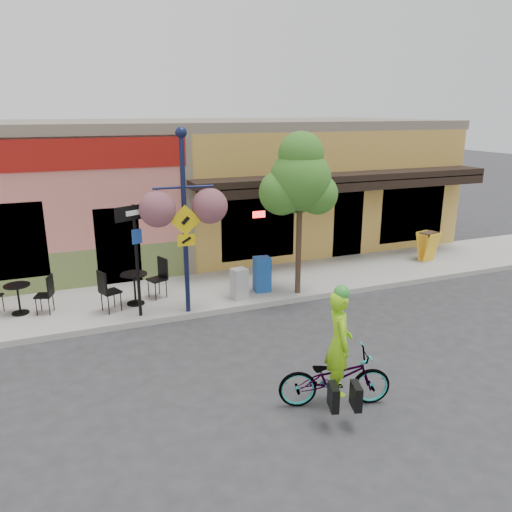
{
  "coord_description": "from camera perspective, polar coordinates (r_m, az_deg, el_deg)",
  "views": [
    {
      "loc": [
        -4.46,
        -10.37,
        4.83
      ],
      "look_at": [
        -0.06,
        0.5,
        1.4
      ],
      "focal_mm": 35.0,
      "sensor_mm": 36.0,
      "label": 1
    }
  ],
  "objects": [
    {
      "name": "cafe_set_left",
      "position": [
        13.14,
        -25.54,
        -4.03
      ],
      "size": [
        1.76,
        1.27,
        0.95
      ],
      "primitive_type": null,
      "rotation": [
        0.0,
        0.0,
        -0.33
      ],
      "color": "black",
      "rests_on": "sidewalk"
    },
    {
      "name": "newspaper_box_grey",
      "position": [
        12.85,
        -1.91,
        -3.16
      ],
      "size": [
        0.43,
        0.4,
        0.8
      ],
      "primitive_type": null,
      "rotation": [
        0.0,
        0.0,
        0.19
      ],
      "color": "#A9A9A9",
      "rests_on": "sidewalk"
    },
    {
      "name": "sidewalk",
      "position": [
        13.99,
        -2.1,
        -3.59
      ],
      "size": [
        24.0,
        3.0,
        0.15
      ],
      "primitive_type": "cube",
      "color": "#9E9B93",
      "rests_on": "ground"
    },
    {
      "name": "curb",
      "position": [
        12.72,
        0.15,
        -5.65
      ],
      "size": [
        24.0,
        0.12,
        0.15
      ],
      "primitive_type": "cube",
      "color": "#A8A59E",
      "rests_on": "ground"
    },
    {
      "name": "street_tree",
      "position": [
        12.84,
        4.98,
        4.77
      ],
      "size": [
        1.69,
        1.69,
        4.26
      ],
      "primitive_type": null,
      "rotation": [
        0.0,
        0.0,
        -0.02
      ],
      "color": "#3D7A26",
      "rests_on": "sidewalk"
    },
    {
      "name": "cafe_set_right",
      "position": [
        12.79,
        -13.72,
        -3.15
      ],
      "size": [
        1.95,
        1.47,
        1.05
      ],
      "primitive_type": null,
      "rotation": [
        0.0,
        0.0,
        0.39
      ],
      "color": "black",
      "rests_on": "sidewalk"
    },
    {
      "name": "cyclist_rider",
      "position": [
        8.58,
        9.4,
        -11.23
      ],
      "size": [
        0.6,
        0.75,
        1.79
      ],
      "primitive_type": "imported",
      "rotation": [
        0.0,
        0.0,
        1.27
      ],
      "color": "#89D916",
      "rests_on": "ground"
    },
    {
      "name": "newspaper_box_blue",
      "position": [
        13.35,
        0.69,
        -2.09
      ],
      "size": [
        0.45,
        0.41,
        0.94
      ],
      "primitive_type": null,
      "rotation": [
        0.0,
        0.0,
        -0.09
      ],
      "color": "#1A4D9E",
      "rests_on": "sidewalk"
    },
    {
      "name": "ground",
      "position": [
        12.28,
        1.13,
        -6.86
      ],
      "size": [
        90.0,
        90.0,
        0.0
      ],
      "primitive_type": "plane",
      "color": "#2D2D30",
      "rests_on": "ground"
    },
    {
      "name": "sandwich_board",
      "position": [
        16.93,
        19.46,
        0.95
      ],
      "size": [
        0.64,
        0.53,
        0.94
      ],
      "primitive_type": null,
      "rotation": [
        0.0,
        0.0,
        0.23
      ],
      "color": "yellow",
      "rests_on": "sidewalk"
    },
    {
      "name": "building",
      "position": [
        18.6,
        -8.04,
        8.17
      ],
      "size": [
        18.2,
        8.2,
        4.5
      ],
      "primitive_type": null,
      "color": "#CE7166",
      "rests_on": "ground"
    },
    {
      "name": "lamp_post",
      "position": [
        11.64,
        -8.14,
        3.72
      ],
      "size": [
        1.42,
        0.64,
        4.36
      ],
      "primitive_type": null,
      "rotation": [
        0.0,
        0.0,
        -0.06
      ],
      "color": "#131A3E",
      "rests_on": "sidewalk"
    },
    {
      "name": "one_way_sign",
      "position": [
        11.8,
        -13.44,
        -0.64
      ],
      "size": [
        1.03,
        0.61,
        2.67
      ],
      "primitive_type": null,
      "rotation": [
        0.0,
        0.0,
        0.41
      ],
      "color": "black",
      "rests_on": "sidewalk"
    },
    {
      "name": "bicycle",
      "position": [
        8.75,
        8.99,
        -13.59
      ],
      "size": [
        2.02,
        1.2,
        1.0
      ],
      "primitive_type": "imported",
      "rotation": [
        0.0,
        0.0,
        1.27
      ],
      "color": "maroon",
      "rests_on": "ground"
    }
  ]
}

